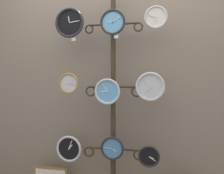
% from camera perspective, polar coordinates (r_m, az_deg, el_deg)
% --- Properties ---
extents(shop_wall, '(4.40, 0.04, 2.80)m').
position_cam_1_polar(shop_wall, '(2.66, 1.03, 5.04)').
color(shop_wall, gray).
rests_on(shop_wall, ground_plane).
extents(display_stand, '(0.59, 0.37, 2.09)m').
position_cam_1_polar(display_stand, '(2.53, 0.26, -8.37)').
color(display_stand, '#382D1E').
rests_on(display_stand, ground_plane).
extents(clock_top_left, '(0.28, 0.04, 0.28)m').
position_cam_1_polar(clock_top_left, '(2.56, -9.21, 13.63)').
color(clock_top_left, black).
extents(clock_top_center, '(0.23, 0.04, 0.23)m').
position_cam_1_polar(clock_top_center, '(2.44, 0.17, 13.93)').
color(clock_top_center, '#60A8DB').
extents(clock_top_right, '(0.21, 0.04, 0.21)m').
position_cam_1_polar(clock_top_right, '(2.42, 9.55, 14.76)').
color(clock_top_right, silver).
extents(clock_middle_left, '(0.20, 0.04, 0.20)m').
position_cam_1_polar(clock_middle_left, '(2.53, -9.36, 0.79)').
color(clock_middle_left, silver).
extents(clock_middle_center, '(0.24, 0.04, 0.24)m').
position_cam_1_polar(clock_middle_center, '(2.41, -1.00, -0.99)').
color(clock_middle_center, '#60A8DB').
extents(clock_middle_right, '(0.26, 0.04, 0.26)m').
position_cam_1_polar(clock_middle_right, '(2.36, 8.34, 0.07)').
color(clock_middle_right, silver).
extents(clock_bottom_left, '(0.26, 0.04, 0.26)m').
position_cam_1_polar(clock_bottom_left, '(2.63, -9.33, -13.13)').
color(clock_bottom_left, black).
extents(clock_bottom_center, '(0.22, 0.04, 0.22)m').
position_cam_1_polar(clock_bottom_center, '(2.47, 0.06, -13.19)').
color(clock_bottom_center, '#4C84B2').
extents(clock_bottom_right, '(0.20, 0.04, 0.20)m').
position_cam_1_polar(clock_bottom_right, '(2.44, 8.07, -14.73)').
color(clock_bottom_right, black).
extents(price_tag_upper, '(0.04, 0.00, 0.03)m').
position_cam_1_polar(price_tag_upper, '(2.52, -8.37, 10.25)').
color(price_tag_upper, white).
extents(price_tag_mid, '(0.04, 0.00, 0.03)m').
position_cam_1_polar(price_tag_mid, '(2.41, 0.91, 10.89)').
color(price_tag_mid, white).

